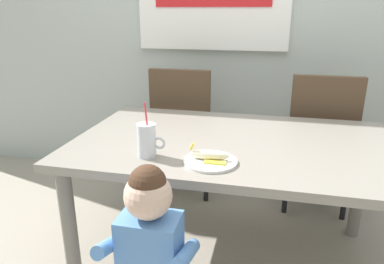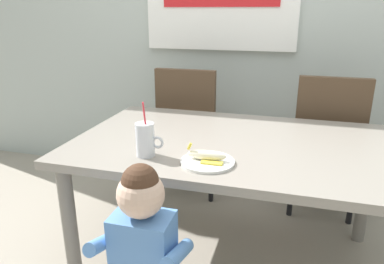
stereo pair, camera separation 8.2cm
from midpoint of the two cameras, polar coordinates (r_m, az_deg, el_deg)
ground_plane at (r=2.15m, az=7.30°, el=-19.66°), size 24.00×24.00×0.00m
dining_table at (r=1.83m, az=8.12°, el=-3.85°), size 1.59×0.98×0.72m
dining_chair_left at (r=2.61m, az=0.58°, el=1.21°), size 0.44×0.45×0.96m
dining_chair_right at (r=2.51m, az=21.51°, el=-0.90°), size 0.44×0.45×0.96m
toddler_standing at (r=1.37m, az=-6.03°, el=-17.20°), size 0.33×0.24×0.84m
milk_cup at (r=1.58m, az=-5.95°, el=-1.51°), size 0.13×0.08×0.25m
snack_plate at (r=1.52m, az=4.02°, el=-4.77°), size 0.23×0.23×0.01m
peeled_banana at (r=1.52m, az=3.97°, el=-3.79°), size 0.17×0.11×0.07m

